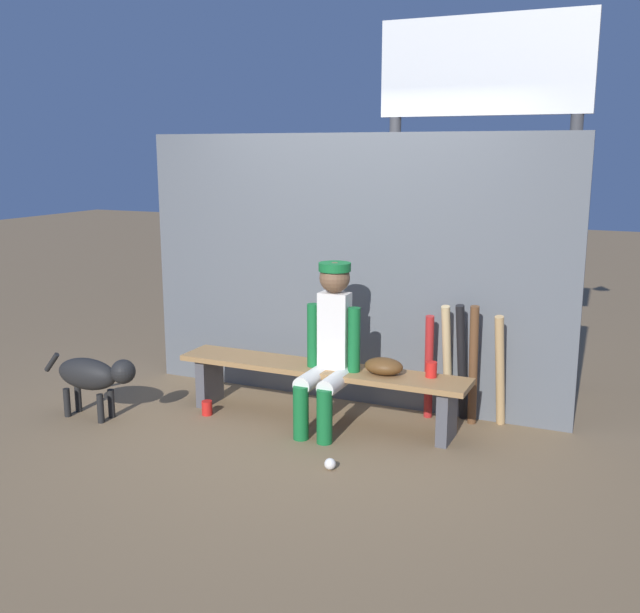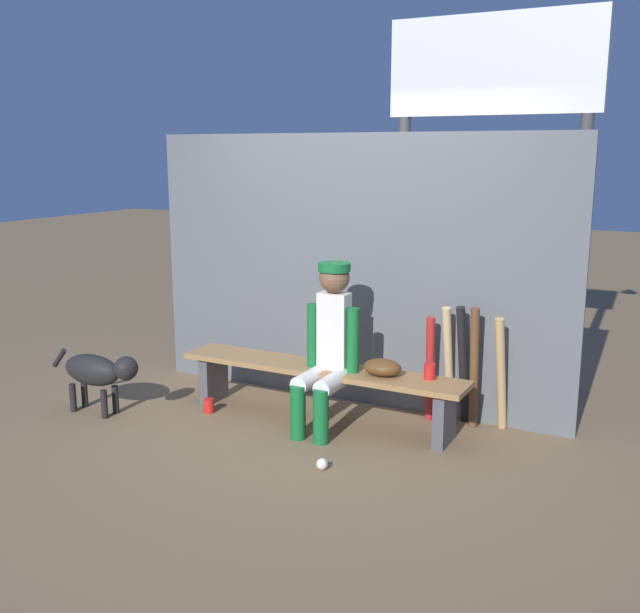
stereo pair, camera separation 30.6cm
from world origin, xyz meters
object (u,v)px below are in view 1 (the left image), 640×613
dog (93,375)px  bat_wood_tan (500,371)px  scoreboard (490,114)px  dugout_bench (320,379)px  cup_on_ground (207,408)px  bat_wood_dark (473,366)px  bat_wood_natural (447,362)px  cup_on_bench (431,370)px  baseball_glove (384,366)px  bat_aluminum_black (462,363)px  player_seated (329,342)px  baseball (330,464)px  bat_aluminum_red (429,367)px

dog → bat_wood_tan: bearing=20.4°
scoreboard → bat_wood_tan: bearing=-70.6°
dugout_bench → cup_on_ground: (-0.84, -0.24, -0.27)m
scoreboard → dog: size_ratio=3.90×
bat_wood_dark → dog: bat_wood_dark is taller
bat_wood_natural → cup_on_bench: size_ratio=8.11×
bat_wood_dark → cup_on_bench: size_ratio=8.24×
baseball_glove → bat_aluminum_black: (0.46, 0.42, -0.03)m
baseball_glove → dog: bearing=-162.6°
cup_on_bench → dugout_bench: bearing=-174.6°
player_seated → bat_wood_dark: player_seated is taller
baseball → cup_on_bench: (0.41, 0.84, 0.44)m
player_seated → bat_wood_natural: size_ratio=1.35×
bat_wood_natural → scoreboard: (0.01, 1.05, 1.83)m
bat_wood_natural → dog: bearing=-155.8°
baseball → cup_on_bench: cup_on_bench is taller
bat_wood_dark → cup_on_ground: (-1.89, -0.61, -0.40)m
bat_aluminum_red → bat_wood_dark: 0.34m
cup_on_bench → scoreboard: (0.04, 1.41, 1.79)m
baseball → bat_aluminum_red: bearing=74.9°
bat_wood_natural → cup_on_ground: bearing=-158.0°
baseball_glove → baseball: 0.89m
bat_wood_dark → cup_on_bench: bat_wood_dark is taller
dugout_bench → scoreboard: size_ratio=0.68×
baseball_glove → baseball: (-0.08, -0.76, -0.45)m
bat_wood_natural → baseball_glove: bearing=-128.3°
bat_wood_tan → dog: bat_wood_tan is taller
bat_aluminum_black → scoreboard: (-0.10, 1.06, 1.82)m
bat_aluminum_red → scoreboard: scoreboard is taller
cup_on_bench → bat_wood_tan: bearing=37.4°
scoreboard → player_seated: bearing=-115.0°
bat_wood_natural → scoreboard: scoreboard is taller
dugout_bench → cup_on_bench: 0.84m
dugout_bench → dog: bearing=-157.7°
bat_wood_dark → bat_wood_tan: 0.19m
baseball_glove → dog: baseball_glove is taller
player_seated → scoreboard: scoreboard is taller
dog → bat_aluminum_red: bearing=24.0°
dugout_bench → scoreboard: (0.86, 1.49, 1.94)m
cup_on_ground → cup_on_bench: bearing=10.9°
bat_wood_natural → bat_wood_dark: size_ratio=0.98×
bat_wood_dark → bat_wood_tan: bearing=8.9°
bat_wood_dark → baseball: size_ratio=12.25×
bat_wood_dark → dog: size_ratio=1.07×
bat_aluminum_red → baseball: (-0.31, -1.14, -0.36)m
baseball_glove → bat_aluminum_red: size_ratio=0.35×
bat_wood_natural → scoreboard: 2.11m
dugout_bench → cup_on_bench: cup_on_bench is taller
cup_on_ground → bat_aluminum_black: bearing=20.3°
bat_aluminum_red → bat_wood_natural: size_ratio=0.90×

